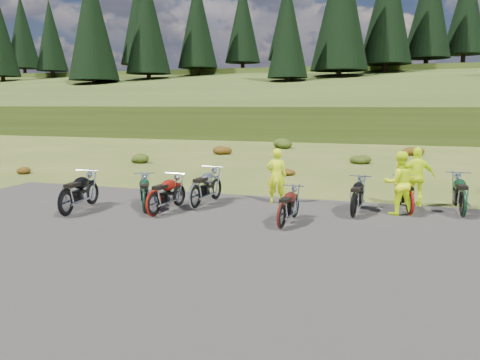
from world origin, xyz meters
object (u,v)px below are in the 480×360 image
(motorcycle_0, at_px, (67,217))
(person_middle, at_px, (276,177))
(motorcycle_7, at_px, (462,218))
(motorcycle_3, at_px, (195,210))

(motorcycle_0, bearing_deg, person_middle, -62.96)
(motorcycle_7, relative_size, person_middle, 1.24)
(motorcycle_7, bearing_deg, motorcycle_0, 106.12)
(person_middle, bearing_deg, motorcycle_7, 167.98)
(motorcycle_0, bearing_deg, motorcycle_3, -65.60)
(motorcycle_3, bearing_deg, motorcycle_7, -75.56)
(motorcycle_3, relative_size, motorcycle_7, 1.04)
(motorcycle_3, relative_size, person_middle, 1.29)
(motorcycle_0, bearing_deg, motorcycle_7, -80.06)
(motorcycle_0, height_order, motorcycle_7, motorcycle_0)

